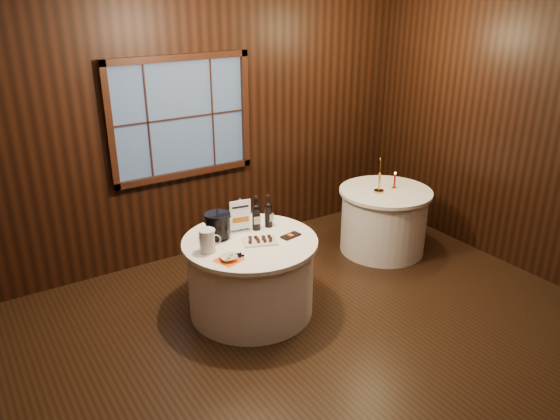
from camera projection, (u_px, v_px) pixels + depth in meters
ground at (311, 364)px, 4.64m from camera, size 6.00×6.00×0.00m
back_wall at (181, 127)px, 5.97m from camera, size 6.00×0.10×3.00m
main_table at (251, 276)px, 5.26m from camera, size 1.28×1.28×0.77m
side_table at (383, 220)px, 6.50m from camera, size 1.08×1.08×0.77m
sign_stand at (240, 221)px, 5.25m from camera, size 0.21×0.13×0.34m
port_bottle_left at (256, 215)px, 5.28m from camera, size 0.08×0.09×0.35m
port_bottle_right at (269, 213)px, 5.35m from camera, size 0.08×0.09×0.33m
ice_bucket at (218, 225)px, 5.10m from camera, size 0.25×0.25×0.25m
chocolate_plate at (260, 240)px, 5.06m from camera, size 0.37×0.31×0.04m
chocolate_box at (291, 236)px, 5.18m from camera, size 0.21×0.13×0.02m
grape_bunch at (238, 255)px, 4.80m from camera, size 0.16×0.09×0.04m
glass_pitcher at (207, 241)px, 4.85m from camera, size 0.20×0.15×0.22m
orange_napkin at (229, 260)px, 4.74m from camera, size 0.26×0.26×0.00m
cracker_bowl at (229, 258)px, 4.73m from camera, size 0.17×0.17×0.04m
brass_candlestick at (380, 180)px, 6.24m from camera, size 0.12×0.12×0.42m
red_candle at (395, 182)px, 6.38m from camera, size 0.05×0.05×0.20m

